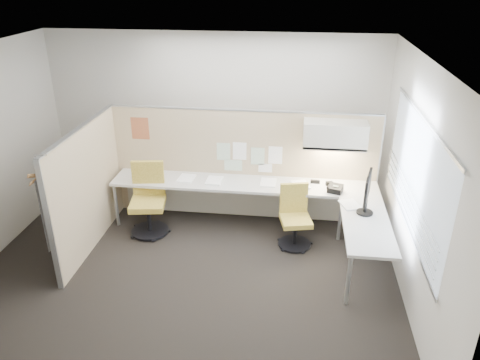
# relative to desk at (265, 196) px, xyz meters

# --- Properties ---
(floor) EXTENTS (5.50, 4.50, 0.01)m
(floor) POSITION_rel_desk_xyz_m (-0.93, -1.13, -0.61)
(floor) COLOR black
(floor) RESTS_ON ground
(ceiling) EXTENTS (5.50, 4.50, 0.01)m
(ceiling) POSITION_rel_desk_xyz_m (-0.93, -1.13, 2.20)
(ceiling) COLOR white
(ceiling) RESTS_ON wall_back
(wall_back) EXTENTS (5.50, 0.02, 2.80)m
(wall_back) POSITION_rel_desk_xyz_m (-0.93, 1.12, 0.80)
(wall_back) COLOR beige
(wall_back) RESTS_ON ground
(wall_front) EXTENTS (5.50, 0.02, 2.80)m
(wall_front) POSITION_rel_desk_xyz_m (-0.93, -3.38, 0.80)
(wall_front) COLOR beige
(wall_front) RESTS_ON ground
(wall_right) EXTENTS (0.02, 4.50, 2.80)m
(wall_right) POSITION_rel_desk_xyz_m (1.82, -1.13, 0.80)
(wall_right) COLOR beige
(wall_right) RESTS_ON ground
(window_pane) EXTENTS (0.01, 2.80, 1.30)m
(window_pane) POSITION_rel_desk_xyz_m (1.79, -1.13, 0.95)
(window_pane) COLOR #A2B0BC
(window_pane) RESTS_ON wall_right
(partition_back) EXTENTS (4.10, 0.06, 1.75)m
(partition_back) POSITION_rel_desk_xyz_m (-0.38, 0.47, 0.27)
(partition_back) COLOR tan
(partition_back) RESTS_ON floor
(partition_left) EXTENTS (0.06, 2.20, 1.75)m
(partition_left) POSITION_rel_desk_xyz_m (-2.43, -0.63, 0.27)
(partition_left) COLOR tan
(partition_left) RESTS_ON floor
(desk) EXTENTS (4.00, 2.07, 0.73)m
(desk) POSITION_rel_desk_xyz_m (0.00, 0.00, 0.00)
(desk) COLOR beige
(desk) RESTS_ON floor
(overhead_bin) EXTENTS (0.90, 0.36, 0.38)m
(overhead_bin) POSITION_rel_desk_xyz_m (0.97, 0.26, 0.91)
(overhead_bin) COLOR beige
(overhead_bin) RESTS_ON partition_back
(task_light_strip) EXTENTS (0.60, 0.06, 0.02)m
(task_light_strip) POSITION_rel_desk_xyz_m (0.97, 0.26, 0.70)
(task_light_strip) COLOR #FFEABF
(task_light_strip) RESTS_ON overhead_bin
(pinned_papers) EXTENTS (1.01, 0.00, 0.47)m
(pinned_papers) POSITION_rel_desk_xyz_m (-0.30, 0.44, 0.43)
(pinned_papers) COLOR #8CBF8C
(pinned_papers) RESTS_ON partition_back
(poster) EXTENTS (0.28, 0.00, 0.35)m
(poster) POSITION_rel_desk_xyz_m (-1.98, 0.44, 0.82)
(poster) COLOR orange
(poster) RESTS_ON partition_back
(chair_left) EXTENTS (0.57, 0.59, 1.07)m
(chair_left) POSITION_rel_desk_xyz_m (-1.73, -0.20, -0.10)
(chair_left) COLOR black
(chair_left) RESTS_ON floor
(chair_right) EXTENTS (0.50, 0.52, 0.89)m
(chair_right) POSITION_rel_desk_xyz_m (0.46, -0.30, -0.18)
(chair_right) COLOR black
(chair_right) RESTS_ON floor
(monitor) EXTENTS (0.22, 0.52, 0.55)m
(monitor) POSITION_rel_desk_xyz_m (1.37, -0.61, 0.45)
(monitor) COLOR black
(monitor) RESTS_ON desk
(phone) EXTENTS (0.26, 0.25, 0.12)m
(phone) POSITION_rel_desk_xyz_m (1.01, -0.01, 0.18)
(phone) COLOR black
(phone) RESTS_ON desk
(stapler) EXTENTS (0.14, 0.05, 0.05)m
(stapler) POSITION_rel_desk_xyz_m (0.74, 0.26, 0.15)
(stapler) COLOR black
(stapler) RESTS_ON desk
(tape_dispenser) EXTENTS (0.11, 0.08, 0.06)m
(tape_dispenser) POSITION_rel_desk_xyz_m (0.95, 0.21, 0.16)
(tape_dispenser) COLOR black
(tape_dispenser) RESTS_ON desk
(coat_hook) EXTENTS (0.18, 0.41, 1.26)m
(coat_hook) POSITION_rel_desk_xyz_m (-2.51, -1.63, 0.83)
(coat_hook) COLOR silver
(coat_hook) RESTS_ON partition_left
(paper_stack_0) EXTENTS (0.25, 0.31, 0.03)m
(paper_stack_0) POSITION_rel_desk_xyz_m (-1.85, 0.12, 0.14)
(paper_stack_0) COLOR white
(paper_stack_0) RESTS_ON desk
(paper_stack_1) EXTENTS (0.26, 0.32, 0.02)m
(paper_stack_1) POSITION_rel_desk_xyz_m (-1.22, 0.17, 0.14)
(paper_stack_1) COLOR white
(paper_stack_1) RESTS_ON desk
(paper_stack_2) EXTENTS (0.24, 0.31, 0.03)m
(paper_stack_2) POSITION_rel_desk_xyz_m (-0.78, 0.11, 0.14)
(paper_stack_2) COLOR white
(paper_stack_2) RESTS_ON desk
(paper_stack_3) EXTENTS (0.23, 0.30, 0.02)m
(paper_stack_3) POSITION_rel_desk_xyz_m (0.04, 0.17, 0.14)
(paper_stack_3) COLOR white
(paper_stack_3) RESTS_ON desk
(paper_stack_4) EXTENTS (0.31, 0.35, 0.02)m
(paper_stack_4) POSITION_rel_desk_xyz_m (0.52, 0.14, 0.14)
(paper_stack_4) COLOR white
(paper_stack_4) RESTS_ON desk
(paper_stack_5) EXTENTS (0.32, 0.36, 0.02)m
(paper_stack_5) POSITION_rel_desk_xyz_m (1.20, -0.39, 0.14)
(paper_stack_5) COLOR white
(paper_stack_5) RESTS_ON desk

